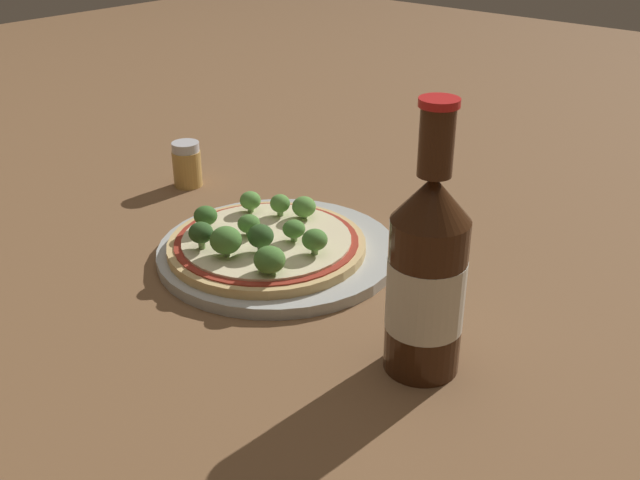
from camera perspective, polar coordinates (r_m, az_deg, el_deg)
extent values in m
plane|color=brown|center=(0.79, -2.80, -1.76)|extent=(3.00, 3.00, 0.00)
cylinder|color=#B2B7B2|center=(0.80, -3.23, -0.86)|extent=(0.26, 0.26, 0.01)
cylinder|color=tan|center=(0.79, -4.07, -0.41)|extent=(0.21, 0.21, 0.01)
cylinder|color=maroon|center=(0.79, -4.08, -0.03)|extent=(0.19, 0.19, 0.00)
cylinder|color=beige|center=(0.79, -4.08, 0.05)|extent=(0.18, 0.18, 0.00)
cylinder|color=#7A9E5B|center=(0.79, -5.42, 0.64)|extent=(0.01, 0.01, 0.01)
ellipsoid|color=#477A33|center=(0.79, -5.44, 1.25)|extent=(0.02, 0.02, 0.02)
cylinder|color=#7A9E5B|center=(0.72, -3.84, -2.25)|extent=(0.01, 0.01, 0.01)
ellipsoid|color=#477A33|center=(0.71, -3.86, -1.51)|extent=(0.03, 0.03, 0.03)
cylinder|color=#7A9E5B|center=(0.76, -4.67, -0.45)|extent=(0.01, 0.01, 0.01)
ellipsoid|color=#2D5123|center=(0.75, -4.70, 0.37)|extent=(0.03, 0.03, 0.02)
cylinder|color=#7A9E5B|center=(0.83, -3.05, 2.17)|extent=(0.01, 0.01, 0.01)
ellipsoid|color=#568E3D|center=(0.83, -3.06, 2.81)|extent=(0.02, 0.02, 0.02)
cylinder|color=#7A9E5B|center=(0.75, -0.58, -0.81)|extent=(0.01, 0.01, 0.01)
ellipsoid|color=#477A33|center=(0.74, -0.58, -0.07)|extent=(0.03, 0.03, 0.02)
cylinder|color=#7A9E5B|center=(0.78, -1.99, 0.23)|extent=(0.01, 0.01, 0.01)
ellipsoid|color=#477A33|center=(0.77, -2.00, 0.86)|extent=(0.02, 0.02, 0.02)
cylinder|color=#7A9E5B|center=(0.85, -5.30, 2.43)|extent=(0.01, 0.01, 0.01)
ellipsoid|color=#568E3D|center=(0.84, -5.33, 3.03)|extent=(0.02, 0.02, 0.02)
cylinder|color=#7A9E5B|center=(0.77, -9.00, -0.23)|extent=(0.01, 0.01, 0.01)
ellipsoid|color=#2D5123|center=(0.76, -9.06, 0.56)|extent=(0.03, 0.03, 0.02)
cylinder|color=#7A9E5B|center=(0.75, -7.13, -0.86)|extent=(0.01, 0.01, 0.01)
ellipsoid|color=#477A33|center=(0.75, -7.19, -0.01)|extent=(0.03, 0.03, 0.03)
cylinder|color=#7A9E5B|center=(0.81, -8.66, 1.14)|extent=(0.01, 0.01, 0.01)
ellipsoid|color=#386628|center=(0.80, -8.72, 1.85)|extent=(0.03, 0.03, 0.02)
cylinder|color=#7A9E5B|center=(0.83, -1.22, 1.93)|extent=(0.01, 0.01, 0.01)
ellipsoid|color=#568E3D|center=(0.82, -1.23, 2.55)|extent=(0.03, 0.03, 0.02)
cylinder|color=#381E0F|center=(0.60, 8.02, -4.27)|extent=(0.06, 0.06, 0.13)
cylinder|color=beige|center=(0.60, 8.04, -4.05)|extent=(0.06, 0.06, 0.06)
cone|color=#381E0F|center=(0.57, 8.56, 3.18)|extent=(0.06, 0.06, 0.04)
cylinder|color=#381E0F|center=(0.55, 8.87, 7.41)|extent=(0.03, 0.03, 0.05)
cylinder|color=red|center=(0.54, 9.08, 10.32)|extent=(0.03, 0.03, 0.01)
cylinder|color=tan|center=(0.99, -10.08, 5.39)|extent=(0.04, 0.04, 0.05)
cylinder|color=silver|center=(0.98, -10.21, 7.00)|extent=(0.04, 0.04, 0.01)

